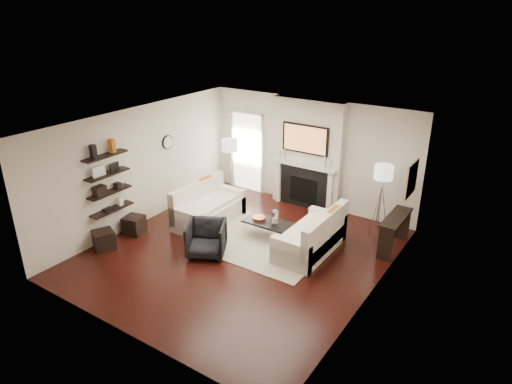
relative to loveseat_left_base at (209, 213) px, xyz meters
The scene contains 71 objects.
room_envelope 1.99m from the loveseat_left_base, 28.60° to the right, with size 6.00×6.00×6.00m.
chimney_breast 2.78m from the loveseat_left_base, 55.53° to the left, with size 1.80×0.25×2.70m, color silver.
fireplace_surround 2.45m from the loveseat_left_base, 53.72° to the left, with size 1.30×0.02×1.04m, color black.
firebox 2.44m from the loveseat_left_base, 53.65° to the left, with size 0.75×0.02×0.65m, color black.
mantel_pilaster_l 2.08m from the loveseat_left_base, 69.61° to the left, with size 0.12×0.08×1.10m, color white.
mantel_pilaster_r 2.91m from the loveseat_left_base, 41.79° to the left, with size 0.12×0.08×1.10m, color white.
mantel_shelf 2.55m from the loveseat_left_base, 53.01° to the left, with size 1.70×0.18×0.07m, color white.
tv_body 2.87m from the loveseat_left_base, 53.37° to the left, with size 1.20×0.06×0.70m, color black.
tv_screen 2.85m from the loveseat_left_base, 52.91° to the left, with size 1.10×0.01×0.62m, color #BF723F.
candlestick_l_tall 2.38m from the loveseat_left_base, 65.19° to the left, with size 0.04×0.04×0.30m, color silver.
candlestick_l_short 2.32m from the loveseat_left_base, 68.47° to the left, with size 0.04×0.04×0.24m, color silver.
candlestick_r_tall 2.97m from the loveseat_left_base, 43.98° to the left, with size 0.04×0.04×0.30m, color silver.
candlestick_r_short 3.05m from the loveseat_left_base, 42.17° to the left, with size 0.04×0.04×0.24m, color silver.
hallway_panel 2.39m from the loveseat_left_base, 100.67° to the left, with size 0.90×0.02×2.10m, color white.
door_trim_l 2.50m from the loveseat_left_base, 112.32° to the left, with size 0.06×0.06×2.16m, color white.
door_trim_r 2.33m from the loveseat_left_base, 88.26° to the left, with size 0.06×0.06×2.16m, color white.
door_trim_top 2.93m from the loveseat_left_base, 100.76° to the left, with size 1.02×0.06×0.06m, color white.
rug 1.68m from the loveseat_left_base, ahead, with size 2.60×2.00×0.01m, color #BDB29B.
loveseat_left_base is the anchor object (origin of this frame).
loveseat_left_back 0.46m from the loveseat_left_base, behind, with size 0.18×1.80×0.80m, color white.
loveseat_left_arm_n 0.81m from the loveseat_left_base, 90.00° to the right, with size 0.85×0.18×0.60m, color white.
loveseat_left_arm_s 0.81m from the loveseat_left_base, 90.00° to the left, with size 0.85×0.18×0.60m, color white.
loveseat_left_cushion 0.26m from the loveseat_left_base, ahead, with size 0.63×1.44×0.10m, color white.
pillow_left_orange 0.69m from the loveseat_left_base, 138.15° to the left, with size 0.10×0.42×0.42m, color #B75B16.
pillow_left_charcoal 0.68m from the loveseat_left_base, 138.15° to the right, with size 0.10×0.40×0.40m, color black.
loveseat_right_base 2.60m from the loveseat_left_base, ahead, with size 0.85×1.80×0.42m, color white.
loveseat_right_back 2.95m from the loveseat_left_base, ahead, with size 0.18×1.80×0.80m, color white.
loveseat_right_arm_n 2.70m from the loveseat_left_base, 15.69° to the right, with size 0.85×0.18×0.60m, color white.
loveseat_right_arm_s 2.75m from the loveseat_left_base, 18.93° to the left, with size 0.85×0.18×0.60m, color white.
loveseat_right_cushion 2.56m from the loveseat_left_base, ahead, with size 0.63×1.44×0.10m, color white.
pillow_right_orange 3.00m from the loveseat_left_base, ahead, with size 0.10×0.42×0.42m, color #B75B16.
pillow_right_charcoal 2.98m from the loveseat_left_base, ahead, with size 0.10×0.40×0.40m, color black.
coffee_table 1.63m from the loveseat_left_base, ahead, with size 1.10×0.55×0.04m, color black.
coffee_leg_nw 1.13m from the loveseat_left_base, ahead, with size 0.02×0.02×0.38m, color silver.
coffee_leg_ne 2.13m from the loveseat_left_base, ahead, with size 0.02×0.02×0.38m, color silver.
coffee_leg_sw 1.15m from the loveseat_left_base, 13.09° to the left, with size 0.02×0.02×0.38m, color silver.
coffee_leg_se 2.13m from the loveseat_left_base, ahead, with size 0.02×0.02×0.38m, color silver.
hurricane_glass 1.80m from the loveseat_left_base, ahead, with size 0.17×0.17×0.30m, color white.
hurricane_candle 1.79m from the loveseat_left_base, ahead, with size 0.09×0.09×0.13m, color white.
copper_bowl 1.39m from the loveseat_left_base, ahead, with size 0.29×0.29×0.05m, color #B5361E.
armchair 1.50m from the loveseat_left_base, 53.08° to the right, with size 0.75×0.70×0.77m, color black.
lamp_left_post 1.51m from the loveseat_left_base, 106.45° to the left, with size 0.02×0.02×1.20m, color silver.
lamp_left_shade 1.92m from the loveseat_left_base, 106.45° to the left, with size 0.40×0.40×0.30m, color white.
lamp_left_leg_a 1.49m from the loveseat_left_base, 102.23° to the left, with size 0.02×0.02×1.25m, color silver.
lamp_left_leg_b 1.62m from the loveseat_left_base, 107.39° to the left, with size 0.02×0.02×1.25m, color silver.
lamp_left_leg_c 1.44m from the loveseat_left_base, 109.74° to the left, with size 0.02×0.02×1.25m, color silver.
lamp_right_post 3.87m from the loveseat_left_base, 25.09° to the left, with size 0.02×0.02×1.20m, color silver.
lamp_right_shade 4.04m from the loveseat_left_base, 25.09° to the left, with size 0.40×0.40×0.30m, color white.
lamp_right_leg_a 3.97m from the loveseat_left_base, 24.41° to the left, with size 0.02×0.02×1.25m, color silver.
lamp_right_leg_b 3.86m from the loveseat_left_base, 26.72° to the left, with size 0.02×0.02×1.25m, color silver.
lamp_right_leg_c 3.78m from the loveseat_left_base, 24.13° to the left, with size 0.02×0.02×1.25m, color silver.
console_top 4.19m from the loveseat_left_base, 15.63° to the left, with size 0.35×1.20×0.04m, color black.
console_leg_n 4.05m from the loveseat_left_base, ahead, with size 0.30×0.04×0.71m, color black.
console_leg_s 4.34m from the loveseat_left_base, 22.64° to the left, with size 0.30×0.04×0.71m, color black.
wall_art 4.56m from the loveseat_left_base, 16.91° to the left, with size 0.03×0.70×0.70m, color tan.
shelf_bottom 2.20m from the loveseat_left_base, 123.58° to the right, with size 0.25×1.00×0.04m, color black.
shelf_lower 2.32m from the loveseat_left_base, 123.58° to the right, with size 0.25×1.00×0.04m, color black.
shelf_upper 2.50m from the loveseat_left_base, 123.58° to the right, with size 0.25×1.00×0.04m, color black.
shelf_top 2.73m from the loveseat_left_base, 123.58° to the right, with size 0.25×1.00×0.04m, color black.
decor_magfile_a 3.00m from the loveseat_left_base, 120.05° to the right, with size 0.12×0.10×0.28m, color black.
decor_magfile_b 2.70m from the loveseat_left_base, 126.85° to the right, with size 0.12×0.10×0.28m, color #B75B16.
decor_frame_a 2.71m from the loveseat_left_base, 120.84° to the right, with size 0.04×0.30×0.22m, color white.
decor_frame_b 2.42m from the loveseat_left_base, 126.69° to the right, with size 0.04×0.22×0.18m, color black.
decor_wine_rack 2.56m from the loveseat_left_base, 120.27° to the right, with size 0.18×0.25×0.20m, color black.
decor_box_small 2.18m from the loveseat_left_base, 127.20° to the right, with size 0.15×0.12×0.12m, color black.
decor_books 2.30m from the loveseat_left_base, 121.97° to the right, with size 0.14×0.20×0.05m, color black.
decor_box_tall 2.05m from the loveseat_left_base, 127.20° to the right, with size 0.10×0.10×0.18m, color white.
clock_rim 1.98m from the loveseat_left_base, behind, with size 0.34×0.34×0.04m, color black.
clock_face 1.96m from the loveseat_left_base, behind, with size 0.29×0.29×0.01m, color white.
ottoman_near 1.72m from the loveseat_left_base, 127.02° to the right, with size 0.40×0.40×0.40m, color black.
ottoman_far 2.43m from the loveseat_left_base, 115.14° to the right, with size 0.40×0.40×0.40m, color black.
Camera 1 is at (4.81, -6.65, 4.79)m, focal length 32.00 mm.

